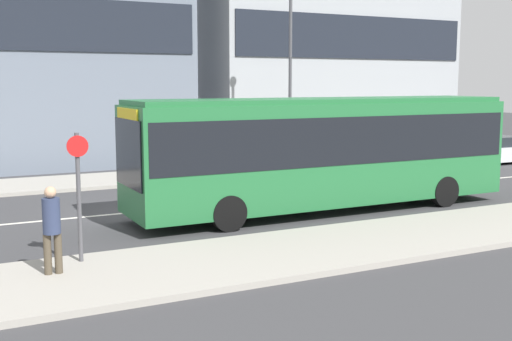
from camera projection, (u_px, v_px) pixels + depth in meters
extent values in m
plane|color=#3A3A3D|center=(143.00, 212.00, 19.25)|extent=(120.00, 120.00, 0.00)
cube|color=#A39E93|center=(229.00, 261.00, 13.73)|extent=(44.00, 3.50, 0.13)
cube|color=#A39E93|center=(95.00, 181.00, 24.76)|extent=(44.00, 3.50, 0.13)
cube|color=silver|center=(143.00, 211.00, 19.25)|extent=(41.80, 0.16, 0.01)
cube|color=#1E232D|center=(43.00, 24.00, 26.23)|extent=(13.08, 0.08, 2.20)
cube|color=#1E232D|center=(356.00, 37.00, 33.28)|extent=(13.90, 0.08, 2.20)
cube|color=#236B38|center=(324.00, 152.00, 19.18)|extent=(11.93, 2.57, 2.94)
cube|color=black|center=(325.00, 137.00, 19.12)|extent=(11.70, 2.60, 1.35)
cube|color=#236B38|center=(325.00, 100.00, 18.97)|extent=(11.76, 2.37, 0.14)
cube|color=black|center=(128.00, 153.00, 16.45)|extent=(0.05, 2.26, 1.76)
cube|color=yellow|center=(127.00, 115.00, 16.32)|extent=(0.04, 1.80, 0.32)
cylinder|color=black|center=(229.00, 213.00, 16.66)|extent=(0.96, 0.28, 0.96)
cylinder|color=black|center=(195.00, 199.00, 18.73)|extent=(0.96, 0.28, 0.96)
cylinder|color=black|center=(444.00, 191.00, 19.98)|extent=(0.96, 0.28, 0.96)
cylinder|color=black|center=(396.00, 181.00, 22.06)|extent=(0.96, 0.28, 0.96)
cube|color=#A39E84|center=(419.00, 159.00, 28.34)|extent=(4.34, 1.72, 0.68)
cube|color=#21262B|center=(417.00, 146.00, 28.19)|extent=(2.39, 1.51, 0.52)
cylinder|color=black|center=(454.00, 163.00, 28.29)|extent=(0.60, 0.18, 0.60)
cylinder|color=black|center=(430.00, 160.00, 29.64)|extent=(0.60, 0.18, 0.60)
cylinder|color=black|center=(406.00, 167.00, 27.08)|extent=(0.60, 0.18, 0.60)
cylinder|color=black|center=(384.00, 163.00, 28.43)|extent=(0.60, 0.18, 0.60)
cube|color=silver|center=(495.00, 153.00, 30.67)|extent=(4.08, 1.76, 0.68)
cube|color=#21262B|center=(494.00, 141.00, 30.53)|extent=(2.25, 1.55, 0.46)
cylinder|color=black|center=(501.00, 154.00, 31.96)|extent=(0.60, 0.18, 0.60)
cylinder|color=black|center=(489.00, 160.00, 29.42)|extent=(0.60, 0.18, 0.60)
cylinder|color=black|center=(463.00, 157.00, 30.82)|extent=(0.60, 0.18, 0.60)
cylinder|color=#4C4233|center=(58.00, 253.00, 12.57)|extent=(0.15, 0.15, 0.81)
cylinder|color=#4C4233|center=(48.00, 254.00, 12.49)|extent=(0.15, 0.15, 0.81)
cylinder|color=#2D3856|center=(51.00, 216.00, 12.42)|extent=(0.34, 0.34, 0.70)
sphere|color=tan|center=(50.00, 192.00, 12.36)|extent=(0.23, 0.23, 0.23)
cylinder|color=#4C4C51|center=(79.00, 198.00, 13.27)|extent=(0.09, 0.09, 2.70)
cylinder|color=red|center=(78.00, 146.00, 13.07)|extent=(0.44, 0.03, 0.44)
cylinder|color=#4C4C51|center=(290.00, 79.00, 27.31)|extent=(0.14, 0.14, 7.74)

